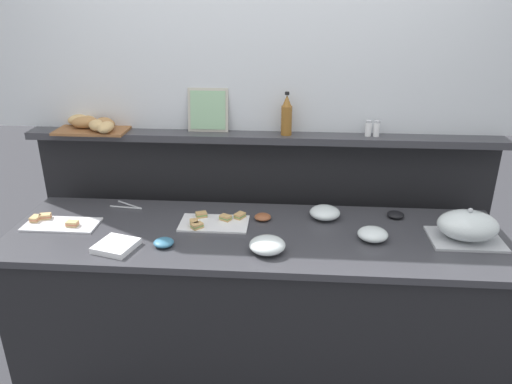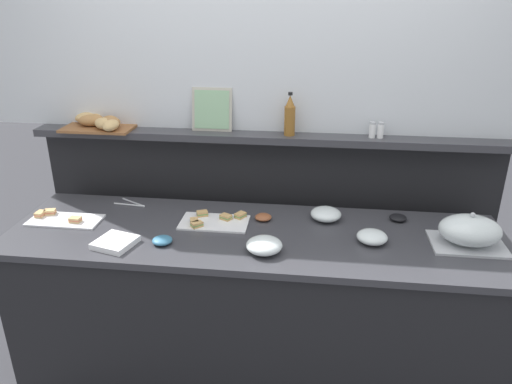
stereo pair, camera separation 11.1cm
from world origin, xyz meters
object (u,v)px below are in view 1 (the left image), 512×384
Objects in this scene: glass_bowl_medium at (325,213)px; glass_bowl_small at (267,246)px; serving_tongs at (128,206)px; napkin_stack at (116,246)px; vinegar_bottle_amber at (287,116)px; condiment_bowl_cream at (263,217)px; serving_cloche at (468,227)px; framed_picture at (208,110)px; bread_basket at (95,125)px; sandwich_platter_rear at (59,223)px; sandwich_platter_side at (213,222)px; pepper_shaker at (377,129)px; condiment_bowl_red at (396,215)px; glass_bowl_large at (373,235)px; salt_shaker at (368,128)px; condiment_bowl_dark at (164,243)px.

glass_bowl_small is (-0.28, -0.38, 0.00)m from glass_bowl_medium.
napkin_stack is (0.09, -0.46, 0.01)m from serving_tongs.
napkin_stack is 0.72× the size of vinegar_bottle_amber.
glass_bowl_medium reaches higher than condiment_bowl_cream.
framed_picture is at bearing 159.27° from serving_cloche.
bread_basket is at bearing 115.06° from napkin_stack.
sandwich_platter_rear is 0.79m from sandwich_platter_side.
serving_tongs is at bearing -41.82° from bread_basket.
bread_basket is at bearing -179.56° from pepper_shaker.
glass_bowl_small is at bearing -61.37° from framed_picture.
condiment_bowl_red is at bearing -7.28° from bread_basket.
sandwich_platter_rear is at bearing 169.81° from glass_bowl_small.
serving_cloche is 0.38m from condiment_bowl_red.
glass_bowl_large reaches higher than sandwich_platter_rear.
glass_bowl_medium reaches higher than sandwich_platter_rear.
sandwich_platter_rear is 2.00× the size of serving_tongs.
napkin_stack is 1.12m from vinegar_bottle_amber.
napkin_stack is at bearing -152.16° from pepper_shaker.
serving_cloche is 2.12× the size of glass_bowl_medium.
sandwich_platter_rear is 1.38m from glass_bowl_medium.
sandwich_platter_side is at bearing -154.91° from salt_shaker.
salt_shaker is (0.01, 0.49, 0.40)m from glass_bowl_large.
glass_bowl_medium is (-0.22, 0.22, 0.00)m from glass_bowl_large.
serving_tongs is 1.10× the size of napkin_stack.
glass_bowl_medium is 0.67× the size of framed_picture.
glass_bowl_large is at bearing -96.50° from pepper_shaker.
serving_tongs is 0.70m from framed_picture.
condiment_bowl_red and condiment_bowl_cream have the same top height.
framed_picture is (0.33, 0.71, 0.48)m from napkin_stack.
sandwich_platter_side is at bearing 5.10° from sandwich_platter_rear.
glass_bowl_small reaches higher than condiment_bowl_dark.
glass_bowl_large is at bearing 17.10° from glass_bowl_small.
salt_shaker is 0.89m from framed_picture.
serving_cloche is 2.00× the size of napkin_stack.
sandwich_platter_rear is at bearing -164.72° from pepper_shaker.
glass_bowl_medium is 0.68× the size of vinegar_bottle_amber.
pepper_shaker reaches higher than serving_tongs.
salt_shaker is at bearing 28.69° from napkin_stack.
vinegar_bottle_amber reaches higher than serving_tongs.
glass_bowl_small is 0.71× the size of vinegar_bottle_amber.
serving_cloche is 2.02× the size of glass_bowl_small.
napkin_stack is (-0.22, -0.04, -0.00)m from condiment_bowl_dark.
sandwich_platter_side is 1.88× the size of serving_tongs.
serving_tongs is at bearing -150.35° from framed_picture.
sandwich_platter_side reaches higher than condiment_bowl_red.
condiment_bowl_red is 1.02× the size of pepper_shaker.
serving_cloche is 1.41× the size of framed_picture.
bread_basket reaches higher than serving_cloche.
vinegar_bottle_amber is at bearing 40.49° from napkin_stack.
condiment_bowl_dark is at bearing -160.94° from condiment_bowl_red.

